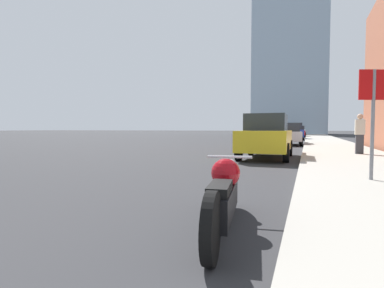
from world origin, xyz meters
name	(u,v)px	position (x,y,z in m)	size (l,w,h in m)	color
sidewalk	(321,138)	(5.73, 40.00, 0.07)	(3.45, 240.00, 0.15)	#9E998E
distant_tower	(291,8)	(0.35, 72.76, 28.15)	(15.16, 15.16, 56.31)	#9EB7CC
motorcycle	(223,195)	(3.31, 4.22, 0.40)	(0.65, 2.38, 0.81)	black
parked_car_yellow	(266,136)	(2.68, 13.08, 0.88)	(1.90, 4.31, 1.75)	gold
parked_car_silver	(289,134)	(2.96, 23.78, 0.80)	(1.96, 4.52, 1.58)	#BCBCC1
parked_car_blue	(294,132)	(2.88, 34.98, 0.88)	(2.09, 4.18, 1.82)	#1E3899
parked_car_red	(298,132)	(2.93, 45.93, 0.77)	(2.10, 4.37, 1.50)	red
parked_car_white	(299,131)	(2.90, 56.40, 0.85)	(2.13, 4.11, 1.71)	silver
stop_sign	(373,105)	(5.43, 7.78, 1.65)	(0.57, 0.26, 2.20)	slate
pedestrian	(360,133)	(6.22, 14.82, 0.99)	(0.36, 0.23, 1.64)	#38383D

